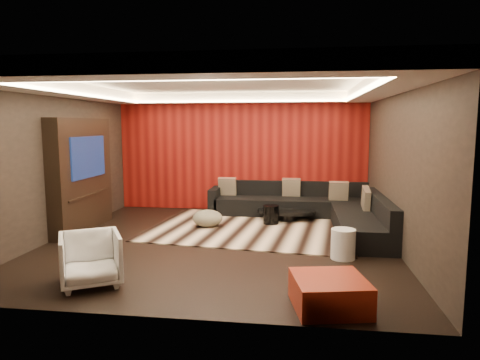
# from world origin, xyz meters

# --- Properties ---
(floor) EXTENTS (6.00, 6.00, 0.02)m
(floor) POSITION_xyz_m (0.00, 0.00, -0.01)
(floor) COLOR black
(floor) RESTS_ON ground
(ceiling) EXTENTS (6.00, 6.00, 0.02)m
(ceiling) POSITION_xyz_m (0.00, 0.00, 2.81)
(ceiling) COLOR silver
(ceiling) RESTS_ON ground
(wall_back) EXTENTS (6.00, 0.02, 2.80)m
(wall_back) POSITION_xyz_m (0.00, 3.01, 1.40)
(wall_back) COLOR black
(wall_back) RESTS_ON ground
(wall_left) EXTENTS (0.02, 6.00, 2.80)m
(wall_left) POSITION_xyz_m (-3.01, 0.00, 1.40)
(wall_left) COLOR black
(wall_left) RESTS_ON ground
(wall_right) EXTENTS (0.02, 6.00, 2.80)m
(wall_right) POSITION_xyz_m (3.01, 0.00, 1.40)
(wall_right) COLOR black
(wall_right) RESTS_ON ground
(red_feature_wall) EXTENTS (5.98, 0.05, 2.78)m
(red_feature_wall) POSITION_xyz_m (0.00, 2.97, 1.40)
(red_feature_wall) COLOR #6B0C0A
(red_feature_wall) RESTS_ON ground
(soffit_back) EXTENTS (6.00, 0.60, 0.22)m
(soffit_back) POSITION_xyz_m (0.00, 2.70, 2.69)
(soffit_back) COLOR silver
(soffit_back) RESTS_ON ground
(soffit_front) EXTENTS (6.00, 0.60, 0.22)m
(soffit_front) POSITION_xyz_m (0.00, -2.70, 2.69)
(soffit_front) COLOR silver
(soffit_front) RESTS_ON ground
(soffit_left) EXTENTS (0.60, 4.80, 0.22)m
(soffit_left) POSITION_xyz_m (-2.70, 0.00, 2.69)
(soffit_left) COLOR silver
(soffit_left) RESTS_ON ground
(soffit_right) EXTENTS (0.60, 4.80, 0.22)m
(soffit_right) POSITION_xyz_m (2.70, 0.00, 2.69)
(soffit_right) COLOR silver
(soffit_right) RESTS_ON ground
(cove_back) EXTENTS (4.80, 0.08, 0.04)m
(cove_back) POSITION_xyz_m (0.00, 2.36, 2.60)
(cove_back) COLOR #FFD899
(cove_back) RESTS_ON ground
(cove_front) EXTENTS (4.80, 0.08, 0.04)m
(cove_front) POSITION_xyz_m (0.00, -2.36, 2.60)
(cove_front) COLOR #FFD899
(cove_front) RESTS_ON ground
(cove_left) EXTENTS (0.08, 4.80, 0.04)m
(cove_left) POSITION_xyz_m (-2.36, 0.00, 2.60)
(cove_left) COLOR #FFD899
(cove_left) RESTS_ON ground
(cove_right) EXTENTS (0.08, 4.80, 0.04)m
(cove_right) POSITION_xyz_m (2.36, 0.00, 2.60)
(cove_right) COLOR #FFD899
(cove_right) RESTS_ON ground
(tv_surround) EXTENTS (0.30, 2.00, 2.20)m
(tv_surround) POSITION_xyz_m (-2.85, 0.60, 1.10)
(tv_surround) COLOR black
(tv_surround) RESTS_ON ground
(tv_screen) EXTENTS (0.04, 1.30, 0.80)m
(tv_screen) POSITION_xyz_m (-2.69, 0.60, 1.45)
(tv_screen) COLOR black
(tv_screen) RESTS_ON ground
(tv_shelf) EXTENTS (0.04, 1.60, 0.04)m
(tv_shelf) POSITION_xyz_m (-2.69, 0.60, 0.70)
(tv_shelf) COLOR black
(tv_shelf) RESTS_ON ground
(rug) EXTENTS (4.31, 3.43, 0.02)m
(rug) POSITION_xyz_m (0.50, 1.09, 0.01)
(rug) COLOR beige
(rug) RESTS_ON floor
(coffee_table) EXTENTS (1.28, 1.28, 0.21)m
(coffee_table) POSITION_xyz_m (1.14, 1.96, 0.13)
(coffee_table) COLOR black
(coffee_table) RESTS_ON rug
(drum_stool) EXTENTS (0.37, 0.37, 0.38)m
(drum_stool) POSITION_xyz_m (0.83, 1.53, 0.21)
(drum_stool) COLOR black
(drum_stool) RESTS_ON rug
(striped_pouf) EXTENTS (0.76, 0.76, 0.33)m
(striped_pouf) POSITION_xyz_m (-0.44, 1.12, 0.19)
(striped_pouf) COLOR beige
(striped_pouf) RESTS_ON rug
(white_side_table) EXTENTS (0.41, 0.41, 0.47)m
(white_side_table) POSITION_xyz_m (2.09, -0.63, 0.23)
(white_side_table) COLOR silver
(white_side_table) RESTS_ON floor
(orange_ottoman) EXTENTS (0.94, 0.94, 0.35)m
(orange_ottoman) POSITION_xyz_m (1.75, -2.50, 0.18)
(orange_ottoman) COLOR #A82515
(orange_ottoman) RESTS_ON floor
(armchair) EXTENTS (1.02, 1.03, 0.69)m
(armchair) POSITION_xyz_m (-1.28, -2.19, 0.35)
(armchair) COLOR white
(armchair) RESTS_ON floor
(sectional_sofa) EXTENTS (3.65, 3.50, 0.75)m
(sectional_sofa) POSITION_xyz_m (1.73, 1.86, 0.26)
(sectional_sofa) COLOR black
(sectional_sofa) RESTS_ON floor
(throw_pillows) EXTENTS (3.27, 1.75, 0.50)m
(throw_pillows) POSITION_xyz_m (1.48, 2.28, 0.62)
(throw_pillows) COLOR beige
(throw_pillows) RESTS_ON sectional_sofa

